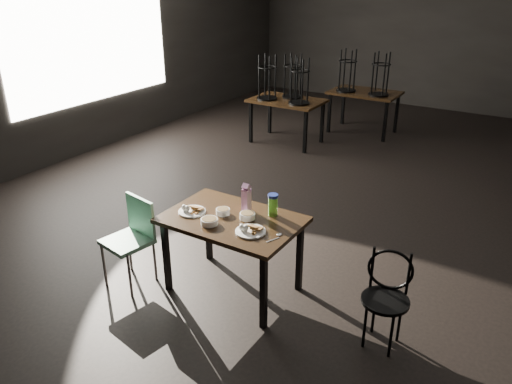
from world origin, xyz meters
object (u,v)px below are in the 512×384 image
Objects in this scene: main_table at (232,226)px; juice_carton at (246,198)px; water_bottle at (273,205)px; bentwood_chair at (387,291)px; school_chair at (133,234)px.

main_table is 4.50× the size of juice_carton.
water_bottle is 0.26× the size of bentwood_chair.
water_bottle reaches higher than bentwood_chair.
water_bottle is at bearing 38.32° from school_chair.
school_chair is at bearing 179.42° from bentwood_chair.
juice_carton reaches higher than school_chair.
water_bottle is 1.35m from school_chair.
juice_carton is at bearing -169.41° from water_bottle.
main_table is 0.41m from water_bottle.
water_bottle is at bearing 159.88° from bentwood_chair.
water_bottle is at bearing 10.59° from juice_carton.
main_table is 5.90× the size of water_bottle.
juice_carton reaches higher than bentwood_chair.
juice_carton is 1.12m from school_chair.
school_chair is at bearing -152.23° from water_bottle.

